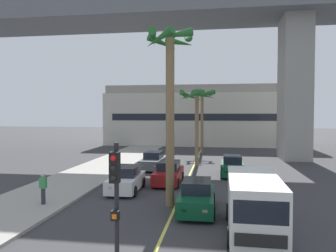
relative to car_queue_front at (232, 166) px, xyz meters
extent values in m
cube|color=#9E9991|center=(-11.35, -9.82, -0.65)|extent=(4.80, 80.00, 0.15)
cube|color=#DBCC4C|center=(-3.35, -1.82, -0.72)|extent=(0.14, 56.00, 0.01)
cube|color=slate|center=(-3.35, 10.46, 15.59)|extent=(63.61, 8.00, 2.40)
cube|color=#47494C|center=(-3.35, 14.16, 17.69)|extent=(63.61, 0.50, 1.80)
cube|color=gray|center=(6.93, 10.46, 6.83)|extent=(2.80, 4.40, 15.11)
cube|color=beige|center=(-3.35, 25.19, 3.23)|extent=(29.89, 8.00, 7.90)
cube|color=#9C998D|center=(-3.35, 25.19, 7.78)|extent=(29.29, 7.20, 1.20)
cube|color=black|center=(-3.35, 21.17, 3.63)|extent=(26.90, 0.04, 1.00)
cube|color=#0C4728|center=(0.00, -0.03, -0.14)|extent=(1.76, 4.13, 0.80)
cube|color=black|center=(0.00, 0.12, 0.54)|extent=(1.43, 2.07, 0.60)
cube|color=#F2EDCC|center=(0.44, -2.05, -0.09)|extent=(0.24, 0.08, 0.14)
cube|color=#F2EDCC|center=(-0.50, -2.03, -0.09)|extent=(0.24, 0.08, 0.14)
cylinder|color=black|center=(0.79, -1.32, -0.40)|extent=(0.23, 0.64, 0.64)
cylinder|color=black|center=(-0.83, -1.29, -0.40)|extent=(0.23, 0.64, 0.64)
cylinder|color=black|center=(0.83, 1.23, -0.40)|extent=(0.23, 0.64, 0.64)
cylinder|color=black|center=(-0.79, 1.25, -0.40)|extent=(0.23, 0.64, 0.64)
cube|color=maroon|center=(-4.54, -3.71, -0.14)|extent=(1.74, 4.12, 0.80)
cube|color=black|center=(-4.54, -3.56, 0.54)|extent=(1.41, 2.06, 0.60)
cube|color=#F2EDCC|center=(-4.10, -5.72, -0.09)|extent=(0.24, 0.08, 0.14)
cube|color=#F2EDCC|center=(-5.03, -5.71, -0.09)|extent=(0.24, 0.08, 0.14)
cylinder|color=black|center=(-3.75, -4.99, -0.40)|extent=(0.23, 0.64, 0.64)
cylinder|color=black|center=(-5.36, -4.97, -0.40)|extent=(0.23, 0.64, 0.64)
cylinder|color=black|center=(-3.72, -2.45, -0.40)|extent=(0.23, 0.64, 0.64)
cylinder|color=black|center=(-5.34, -2.43, -0.40)|extent=(0.23, 0.64, 0.64)
cube|color=#4C5156|center=(-6.71, 1.85, -0.14)|extent=(1.83, 4.15, 0.80)
cube|color=black|center=(-6.70, 2.00, 0.54)|extent=(1.46, 2.09, 0.60)
cube|color=#F2EDCC|center=(-6.30, -0.17, -0.09)|extent=(0.24, 0.09, 0.14)
cube|color=#F2EDCC|center=(-7.24, -0.15, -0.09)|extent=(0.24, 0.09, 0.14)
cylinder|color=black|center=(-5.94, 0.55, -0.40)|extent=(0.24, 0.65, 0.64)
cylinder|color=black|center=(-7.55, 0.60, -0.40)|extent=(0.24, 0.65, 0.64)
cylinder|color=black|center=(-5.86, 3.09, -0.40)|extent=(0.24, 0.65, 0.64)
cylinder|color=black|center=(-7.47, 3.14, -0.40)|extent=(0.24, 0.65, 0.64)
cube|color=#0C4728|center=(-2.20, -9.83, -0.14)|extent=(1.75, 4.12, 0.80)
cube|color=black|center=(-2.20, -9.68, 0.54)|extent=(1.42, 2.07, 0.60)
cube|color=#F2EDCC|center=(-1.71, -11.83, -0.09)|extent=(0.24, 0.08, 0.14)
cube|color=#F2EDCC|center=(-2.64, -11.84, -0.09)|extent=(0.24, 0.08, 0.14)
cylinder|color=black|center=(-1.38, -11.09, -0.40)|extent=(0.23, 0.64, 0.64)
cylinder|color=black|center=(-2.99, -11.11, -0.40)|extent=(0.23, 0.64, 0.64)
cylinder|color=black|center=(-1.41, -8.54, -0.40)|extent=(0.23, 0.64, 0.64)
cylinder|color=black|center=(-3.02, -8.57, -0.40)|extent=(0.23, 0.64, 0.64)
cube|color=white|center=(-6.86, -6.26, -0.14)|extent=(1.83, 4.15, 0.80)
cube|color=black|center=(-6.86, -6.11, 0.54)|extent=(1.46, 2.09, 0.60)
cube|color=#F2EDCC|center=(-6.33, -8.25, -0.09)|extent=(0.24, 0.09, 0.14)
cube|color=#F2EDCC|center=(-7.26, -8.28, -0.09)|extent=(0.24, 0.09, 0.14)
cylinder|color=black|center=(-6.01, -7.50, -0.40)|extent=(0.24, 0.65, 0.64)
cylinder|color=black|center=(-7.62, -7.55, -0.40)|extent=(0.24, 0.65, 0.64)
cylinder|color=black|center=(-6.09, -4.96, -0.40)|extent=(0.24, 0.65, 0.64)
cylinder|color=black|center=(-7.70, -5.01, -0.40)|extent=(0.24, 0.65, 0.64)
cube|color=silver|center=(0.28, -12.54, 0.59)|extent=(2.10, 5.24, 2.10)
cube|color=black|center=(0.23, -15.10, 0.94)|extent=(1.80, 0.11, 0.80)
cube|color=black|center=(0.23, -15.16, 0.01)|extent=(1.70, 0.09, 0.44)
cylinder|color=black|center=(1.20, -14.11, -0.34)|extent=(0.27, 0.76, 0.76)
cylinder|color=black|center=(-0.70, -14.08, -0.34)|extent=(0.27, 0.76, 0.76)
cylinder|color=black|center=(1.26, -10.99, -0.34)|extent=(0.27, 0.76, 0.76)
cylinder|color=black|center=(-0.64, -10.96, -0.34)|extent=(0.27, 0.76, 0.76)
cylinder|color=black|center=(-3.68, -18.25, 1.38)|extent=(0.12, 0.12, 4.20)
cube|color=black|center=(-3.68, -18.39, 2.88)|extent=(0.24, 0.20, 0.76)
sphere|color=red|center=(-3.68, -18.49, 3.12)|extent=(0.14, 0.14, 0.14)
sphere|color=black|center=(-3.68, -18.49, 2.88)|extent=(0.14, 0.14, 0.14)
sphere|color=black|center=(-3.68, -18.49, 2.64)|extent=(0.14, 0.14, 0.14)
cube|color=black|center=(-3.68, -18.37, 1.68)|extent=(0.20, 0.16, 0.24)
cube|color=orange|center=(-3.68, -18.45, 1.68)|extent=(0.12, 0.03, 0.12)
cylinder|color=brown|center=(-3.66, -9.06, 3.72)|extent=(0.46, 0.46, 8.87)
sphere|color=#236028|center=(-3.66, -9.06, 8.30)|extent=(0.60, 0.60, 0.60)
cone|color=#236028|center=(-2.78, -9.08, 8.05)|extent=(0.47, 1.81, 0.91)
cone|color=#236028|center=(-3.23, -8.30, 8.04)|extent=(1.79, 1.26, 0.93)
cone|color=#236028|center=(-4.17, -8.35, 8.02)|extent=(1.72, 1.41, 0.95)
cone|color=#236028|center=(-4.53, -9.18, 8.12)|extent=(0.68, 1.85, 0.79)
cone|color=#236028|center=(-4.08, -9.83, 7.96)|extent=(1.78, 1.25, 1.04)
cone|color=#236028|center=(-3.27, -9.85, 8.10)|extent=(1.81, 1.19, 0.83)
cylinder|color=brown|center=(-3.05, 14.33, 2.96)|extent=(0.34, 0.34, 7.35)
sphere|color=#236028|center=(-3.05, 14.33, 6.78)|extent=(0.60, 0.60, 0.60)
cone|color=#236028|center=(-2.00, 14.26, 6.55)|extent=(0.58, 2.17, 0.89)
cone|color=#236028|center=(-2.42, 15.17, 6.56)|extent=(1.98, 1.64, 0.88)
cone|color=#236028|center=(-3.45, 15.30, 6.52)|extent=(2.15, 1.23, 0.94)
cone|color=#236028|center=(-4.10, 14.29, 6.59)|extent=(0.54, 2.16, 0.81)
cone|color=#236028|center=(-3.64, 13.47, 6.52)|extent=(2.02, 1.57, 0.94)
cone|color=#236028|center=(-2.44, 13.48, 6.42)|extent=(1.99, 1.59, 1.10)
cylinder|color=brown|center=(-3.05, 3.99, 2.63)|extent=(0.35, 0.35, 6.69)
sphere|color=#236028|center=(-3.05, 3.99, 6.12)|extent=(0.60, 0.60, 0.60)
cone|color=#236028|center=(-1.88, 3.98, 5.89)|extent=(0.46, 2.38, 0.88)
cone|color=#236028|center=(-2.54, 5.04, 5.87)|extent=(2.33, 1.45, 0.93)
cone|color=#236028|center=(-3.64, 5.00, 5.78)|extent=(2.27, 1.57, 1.08)
cone|color=#236028|center=(-4.21, 4.13, 5.82)|extent=(0.71, 2.41, 1.02)
cone|color=#236028|center=(-3.59, 2.95, 5.76)|extent=(2.30, 1.47, 1.11)
cone|color=#236028|center=(-2.46, 2.98, 5.90)|extent=(2.27, 1.58, 0.87)
cylinder|color=#2D2D38|center=(-10.22, -10.25, -0.15)|extent=(0.22, 0.22, 0.85)
cube|color=#338C4C|center=(-10.22, -10.25, 0.56)|extent=(0.34, 0.22, 0.56)
sphere|color=tan|center=(-10.22, -10.25, 0.95)|extent=(0.20, 0.20, 0.20)
camera|label=1|loc=(-1.20, -26.07, 4.21)|focal=34.95mm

